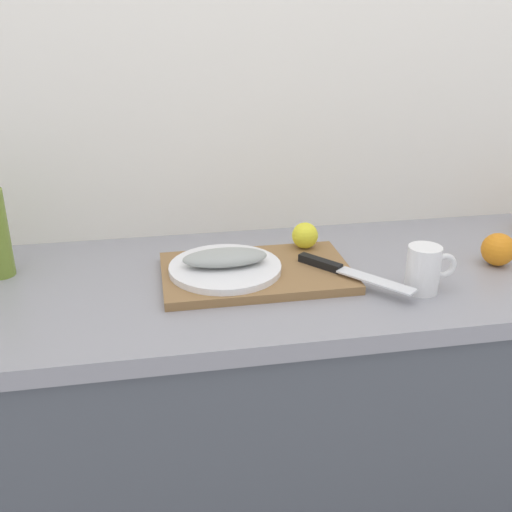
% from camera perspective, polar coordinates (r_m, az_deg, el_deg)
% --- Properties ---
extents(back_wall, '(3.20, 0.05, 2.50)m').
position_cam_1_polar(back_wall, '(1.59, 1.18, 14.78)').
color(back_wall, white).
rests_on(back_wall, ground_plane).
extents(kitchen_counter, '(2.00, 0.60, 0.90)m').
position_cam_1_polar(kitchen_counter, '(1.63, 3.30, -16.19)').
color(kitchen_counter, '#4C5159').
rests_on(kitchen_counter, ground_plane).
extents(cutting_board, '(0.43, 0.27, 0.02)m').
position_cam_1_polar(cutting_board, '(1.37, -0.00, -1.54)').
color(cutting_board, olive).
rests_on(cutting_board, kitchen_counter).
extents(white_plate, '(0.25, 0.25, 0.01)m').
position_cam_1_polar(white_plate, '(1.35, -2.93, -1.23)').
color(white_plate, white).
rests_on(white_plate, cutting_board).
extents(fish_fillet, '(0.19, 0.08, 0.04)m').
position_cam_1_polar(fish_fillet, '(1.33, -2.95, -0.23)').
color(fish_fillet, '#999E99').
rests_on(fish_fillet, white_plate).
extents(chef_knife, '(0.20, 0.24, 0.02)m').
position_cam_1_polar(chef_knife, '(1.35, 7.97, -1.24)').
color(chef_knife, silver).
rests_on(chef_knife, cutting_board).
extents(lemon_0, '(0.06, 0.06, 0.06)m').
position_cam_1_polar(lemon_0, '(1.47, 4.69, 1.97)').
color(lemon_0, yellow).
rests_on(lemon_0, cutting_board).
extents(coffee_mug_0, '(0.11, 0.07, 0.10)m').
position_cam_1_polar(coffee_mug_0, '(1.33, 15.74, -1.21)').
color(coffee_mug_0, white).
rests_on(coffee_mug_0, kitchen_counter).
extents(orange_1, '(0.08, 0.08, 0.08)m').
position_cam_1_polar(orange_1, '(1.53, 22.07, 0.59)').
color(orange_1, orange).
rests_on(orange_1, kitchen_counter).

